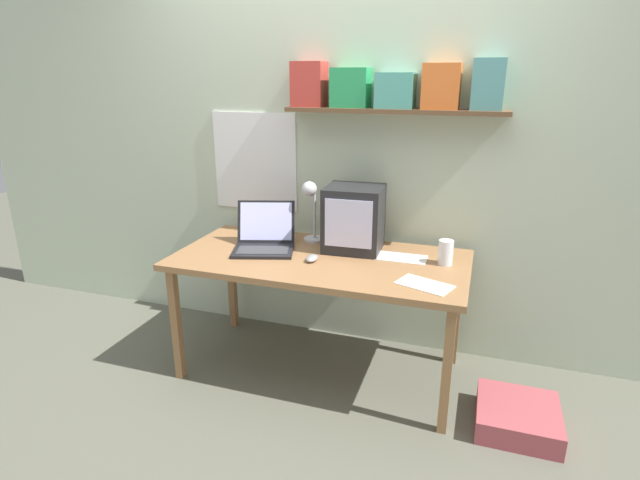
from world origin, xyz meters
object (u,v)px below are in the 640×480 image
(corner_desk, at_px, (320,267))
(desk_lamp, at_px, (311,204))
(juice_glass, at_px, (446,254))
(floor_cushion, at_px, (518,417))
(open_notebook, at_px, (425,285))
(crt_monitor, at_px, (354,219))
(computer_mouse, at_px, (312,258))
(laptop, at_px, (265,238))
(loose_paper_near_laptop, at_px, (400,258))

(corner_desk, bearing_deg, desk_lamp, 119.51)
(corner_desk, bearing_deg, juice_glass, 9.04)
(juice_glass, distance_m, floor_cushion, 0.88)
(corner_desk, height_order, open_notebook, open_notebook)
(corner_desk, bearing_deg, crt_monitor, 53.10)
(crt_monitor, bearing_deg, juice_glass, -11.38)
(juice_glass, bearing_deg, computer_mouse, -165.64)
(laptop, bearing_deg, floor_cushion, -26.17)
(crt_monitor, relative_size, loose_paper_near_laptop, 1.27)
(computer_mouse, xyz_separation_m, floor_cushion, (1.12, -0.11, -0.67))
(corner_desk, height_order, computer_mouse, computer_mouse)
(floor_cushion, bearing_deg, computer_mouse, 174.20)
(laptop, xyz_separation_m, desk_lamp, (0.22, 0.19, 0.17))
(laptop, height_order, desk_lamp, desk_lamp)
(corner_desk, height_order, crt_monitor, crt_monitor)
(laptop, bearing_deg, corner_desk, -24.30)
(laptop, distance_m, computer_mouse, 0.35)
(juice_glass, bearing_deg, corner_desk, -170.96)
(corner_desk, height_order, loose_paper_near_laptop, loose_paper_near_laptop)
(juice_glass, height_order, computer_mouse, juice_glass)
(corner_desk, xyz_separation_m, crt_monitor, (0.14, 0.19, 0.24))
(corner_desk, xyz_separation_m, open_notebook, (0.60, -0.21, 0.06))
(computer_mouse, distance_m, floor_cushion, 1.31)
(open_notebook, bearing_deg, crt_monitor, 139.26)
(juice_glass, relative_size, loose_paper_near_laptop, 0.46)
(computer_mouse, relative_size, loose_paper_near_laptop, 0.36)
(crt_monitor, distance_m, juice_glass, 0.55)
(computer_mouse, bearing_deg, laptop, 160.98)
(crt_monitor, xyz_separation_m, desk_lamp, (-0.28, 0.05, 0.05))
(desk_lamp, xyz_separation_m, computer_mouse, (0.11, -0.31, -0.22))
(juice_glass, xyz_separation_m, loose_paper_near_laptop, (-0.24, 0.02, -0.06))
(desk_lamp, height_order, computer_mouse, desk_lamp)
(laptop, xyz_separation_m, computer_mouse, (0.33, -0.11, -0.05))
(loose_paper_near_laptop, height_order, floor_cushion, loose_paper_near_laptop)
(desk_lamp, bearing_deg, juice_glass, 4.57)
(juice_glass, bearing_deg, crt_monitor, 171.26)
(crt_monitor, bearing_deg, floor_cushion, -23.86)
(corner_desk, relative_size, laptop, 3.84)
(laptop, height_order, loose_paper_near_laptop, laptop)
(open_notebook, distance_m, floor_cushion, 0.82)
(corner_desk, height_order, juice_glass, juice_glass)
(desk_lamp, bearing_deg, crt_monitor, 3.36)
(computer_mouse, bearing_deg, crt_monitor, 57.65)
(laptop, xyz_separation_m, floor_cushion, (1.45, -0.23, -0.72))
(juice_glass, xyz_separation_m, computer_mouse, (-0.69, -0.18, -0.04))
(corner_desk, distance_m, desk_lamp, 0.40)
(crt_monitor, distance_m, laptop, 0.53)
(laptop, distance_m, loose_paper_near_laptop, 0.78)
(floor_cushion, bearing_deg, juice_glass, 145.96)
(corner_desk, distance_m, computer_mouse, 0.10)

